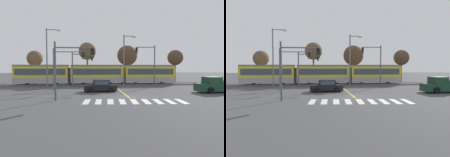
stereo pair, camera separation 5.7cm
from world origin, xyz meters
TOP-DOWN VIEW (x-y plane):
  - ground_plane at (0.00, 0.00)m, footprint 200.00×200.00m
  - track_bed at (0.00, 14.40)m, footprint 120.00×4.00m
  - rail_near at (0.00, 13.68)m, footprint 120.00×0.08m
  - rail_far at (0.00, 15.12)m, footprint 120.00×0.08m
  - light_rail_tram at (-2.82, 14.40)m, footprint 28.00×2.64m
  - crosswalk_stripe_0 at (-4.38, -2.91)m, footprint 0.80×2.84m
  - crosswalk_stripe_1 at (-3.29, -3.00)m, footprint 0.80×2.84m
  - crosswalk_stripe_2 at (-2.19, -3.09)m, footprint 0.80×2.84m
  - crosswalk_stripe_3 at (-1.10, -3.19)m, footprint 0.80×2.84m
  - crosswalk_stripe_4 at (0.00, -3.28)m, footprint 0.80×2.84m
  - crosswalk_stripe_5 at (1.10, -3.38)m, footprint 0.80×2.84m
  - crosswalk_stripe_6 at (2.19, -3.47)m, footprint 0.80×2.84m
  - crosswalk_stripe_7 at (3.29, -3.56)m, footprint 0.80×2.84m
  - crosswalk_stripe_8 at (4.38, -3.66)m, footprint 0.80×2.84m
  - lane_centre_line at (0.00, 5.56)m, footprint 0.20×13.68m
  - sedan_crossing at (-2.72, 4.48)m, footprint 4.26×2.04m
  - pickup_truck at (11.77, 2.12)m, footprint 5.44×2.33m
  - traffic_light_far_right at (5.38, 10.23)m, footprint 3.25×0.38m
  - traffic_light_near_left at (-6.00, -1.99)m, footprint 3.75×0.38m
  - traffic_light_far_left at (-5.63, 10.06)m, footprint 3.25×0.38m
  - traffic_light_mid_left at (-7.48, 6.73)m, footprint 4.25×0.38m
  - street_lamp_west at (-10.59, 11.22)m, footprint 2.26×0.28m
  - street_lamp_centre at (1.64, 10.97)m, footprint 2.03×0.28m
  - bare_tree_far_west at (-14.63, 18.79)m, footprint 3.00×3.00m
  - bare_tree_west at (-4.55, 17.97)m, footprint 3.36×3.36m
  - bare_tree_east at (3.74, 20.20)m, footprint 4.22×4.22m
  - bare_tree_far_east at (14.28, 20.24)m, footprint 3.32×3.32m

SIDE VIEW (x-z plane):
  - ground_plane at x=0.00m, z-range 0.00..0.00m
  - lane_centre_line at x=0.00m, z-range 0.00..0.01m
  - crosswalk_stripe_0 at x=-4.38m, z-range 0.00..0.01m
  - crosswalk_stripe_1 at x=-3.29m, z-range 0.00..0.01m
  - crosswalk_stripe_2 at x=-2.19m, z-range 0.00..0.01m
  - crosswalk_stripe_3 at x=-1.10m, z-range 0.00..0.01m
  - crosswalk_stripe_4 at x=0.00m, z-range 0.00..0.01m
  - crosswalk_stripe_5 at x=1.10m, z-range 0.00..0.01m
  - crosswalk_stripe_6 at x=2.19m, z-range 0.00..0.01m
  - crosswalk_stripe_7 at x=3.29m, z-range 0.00..0.01m
  - crosswalk_stripe_8 at x=4.38m, z-range 0.00..0.01m
  - track_bed at x=0.00m, z-range 0.00..0.18m
  - rail_near at x=0.00m, z-range 0.18..0.28m
  - rail_far at x=0.00m, z-range 0.18..0.28m
  - sedan_crossing at x=-2.72m, z-range -0.06..1.46m
  - pickup_truck at x=11.77m, z-range -0.15..1.83m
  - light_rail_tram at x=-2.82m, z-range 0.33..3.76m
  - traffic_light_near_left at x=-6.00m, z-range 0.85..6.44m
  - traffic_light_far_left at x=-5.63m, z-range 0.89..6.48m
  - traffic_light_mid_left at x=-7.48m, z-range 0.96..6.70m
  - traffic_light_far_right at x=5.38m, z-range 1.06..7.78m
  - street_lamp_centre at x=1.64m, z-range 0.56..8.98m
  - bare_tree_far_west at x=-14.63m, z-range 1.66..8.06m
  - street_lamp_west at x=-10.59m, z-range 0.60..9.85m
  - bare_tree_far_east at x=14.28m, z-range 1.77..8.71m
  - bare_tree_east at x=3.74m, z-range 1.75..9.52m
  - bare_tree_west at x=-4.55m, z-range 2.27..10.28m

